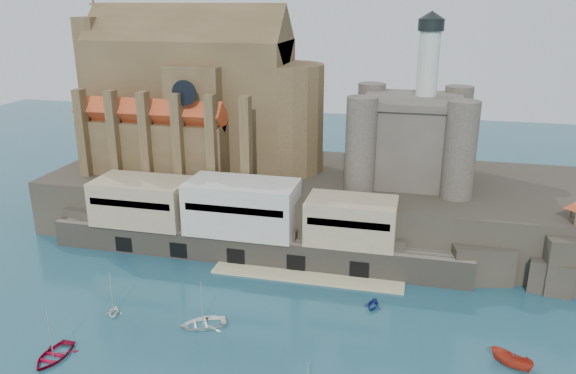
% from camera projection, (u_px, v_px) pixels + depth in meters
% --- Properties ---
extents(ground, '(300.00, 300.00, 0.00)m').
position_uv_depth(ground, '(262.00, 341.00, 71.05)').
color(ground, '#194352').
rests_on(ground, ground).
extents(promontory, '(100.00, 36.00, 10.00)m').
position_uv_depth(promontory, '(318.00, 201.00, 105.81)').
color(promontory, black).
rests_on(promontory, ground).
extents(quay, '(70.00, 12.00, 13.05)m').
position_uv_depth(quay, '(241.00, 223.00, 92.65)').
color(quay, '#655E50').
rests_on(quay, ground).
extents(church, '(47.00, 25.93, 30.51)m').
position_uv_depth(church, '(200.00, 103.00, 107.95)').
color(church, '#503E25').
rests_on(church, promontory).
extents(castle_keep, '(21.20, 21.20, 29.30)m').
position_uv_depth(castle_keep, '(412.00, 135.00, 99.51)').
color(castle_keep, '#474138').
rests_on(castle_keep, promontory).
extents(boat_0, '(4.46, 1.42, 6.19)m').
position_uv_depth(boat_0, '(54.00, 358.00, 67.75)').
color(boat_0, maroon).
rests_on(boat_0, ground).
extents(boat_4, '(2.88, 2.26, 2.92)m').
position_uv_depth(boat_4, '(114.00, 314.00, 77.09)').
color(boat_4, white).
rests_on(boat_4, ground).
extents(boat_5, '(2.60, 2.58, 5.07)m').
position_uv_depth(boat_5, '(510.00, 366.00, 66.27)').
color(boat_5, '#B8331C').
rests_on(boat_5, ground).
extents(boat_6, '(3.23, 4.54, 6.24)m').
position_uv_depth(boat_6, '(203.00, 325.00, 74.48)').
color(boat_6, white).
rests_on(boat_6, ground).
extents(boat_7, '(3.15, 2.27, 3.32)m').
position_uv_depth(boat_7, '(373.00, 307.00, 78.89)').
color(boat_7, navy).
rests_on(boat_7, ground).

